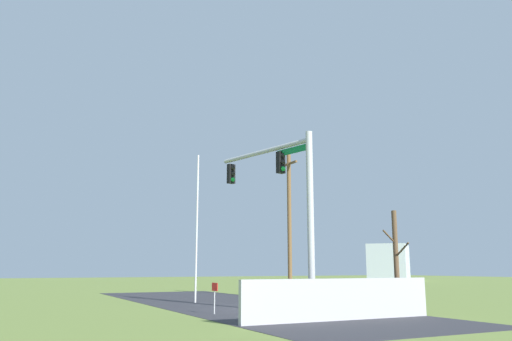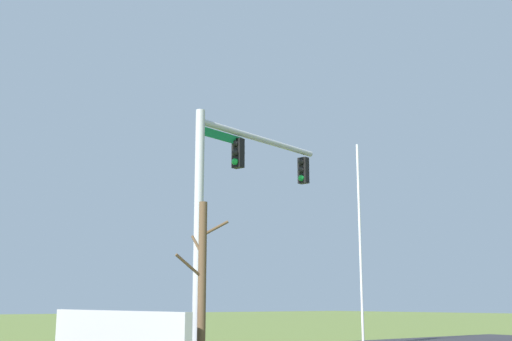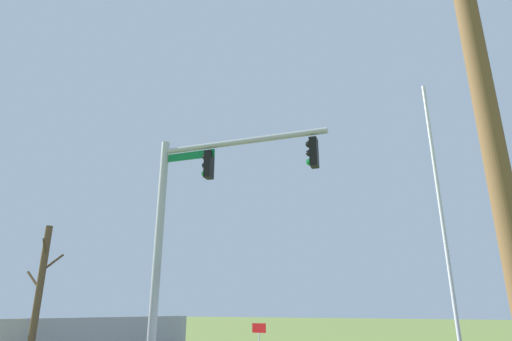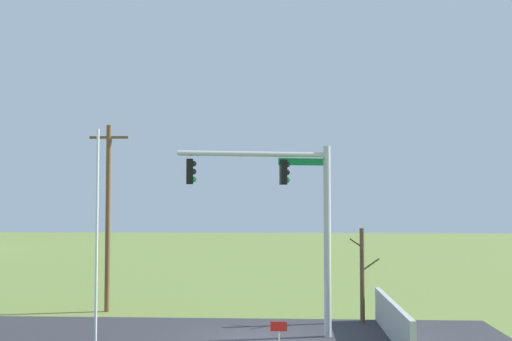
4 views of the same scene
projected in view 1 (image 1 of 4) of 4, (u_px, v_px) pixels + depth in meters
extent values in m
plane|color=olive|center=(267.00, 310.00, 22.54)|extent=(160.00, 160.00, 0.00)
cube|color=#2D2D33|center=(230.00, 304.00, 26.06)|extent=(28.00, 8.00, 0.01)
cube|color=#B7B5AD|center=(327.00, 317.00, 19.25)|extent=(6.00, 6.00, 0.01)
cube|color=#A8A8AD|center=(340.00, 299.00, 17.96)|extent=(0.20, 7.80, 1.44)
cylinder|color=#B2B5BA|center=(311.00, 220.00, 20.82)|extent=(0.28, 0.28, 7.43)
cylinder|color=#B2B5BA|center=(263.00, 152.00, 23.66)|extent=(5.75, 1.53, 0.20)
cube|color=#0F7238|center=(292.00, 151.00, 22.19)|extent=(1.76, 0.44, 0.28)
cube|color=black|center=(281.00, 163.00, 22.64)|extent=(0.32, 0.41, 0.96)
sphere|color=black|center=(283.00, 155.00, 22.59)|extent=(0.22, 0.22, 0.22)
sphere|color=black|center=(283.00, 162.00, 22.53)|extent=(0.22, 0.22, 0.22)
sphere|color=green|center=(283.00, 169.00, 22.48)|extent=(0.22, 0.22, 0.22)
cube|color=black|center=(231.00, 174.00, 25.39)|extent=(0.32, 0.41, 0.96)
sphere|color=black|center=(233.00, 168.00, 25.33)|extent=(0.22, 0.22, 0.22)
sphere|color=black|center=(233.00, 174.00, 25.27)|extent=(0.22, 0.22, 0.22)
sphere|color=green|center=(233.00, 179.00, 25.22)|extent=(0.22, 0.22, 0.22)
cylinder|color=silver|center=(197.00, 227.00, 27.68)|extent=(0.10, 0.10, 7.96)
cylinder|color=brown|center=(289.00, 224.00, 32.10)|extent=(0.26, 0.26, 8.96)
cube|color=brown|center=(289.00, 164.00, 32.83)|extent=(1.90, 0.12, 0.12)
cylinder|color=brown|center=(396.00, 262.00, 20.30)|extent=(0.20, 0.20, 4.08)
cylinder|color=brown|center=(402.00, 250.00, 20.06)|extent=(0.78, 0.07, 0.57)
cylinder|color=brown|center=(394.00, 227.00, 20.85)|extent=(0.54, 0.47, 0.39)
cylinder|color=brown|center=(389.00, 237.00, 20.38)|extent=(0.12, 0.61, 0.55)
cylinder|color=silver|center=(214.00, 303.00, 20.34)|extent=(0.04, 0.04, 0.90)
cube|color=red|center=(215.00, 287.00, 20.46)|extent=(0.56, 0.02, 0.32)
cube|color=silver|center=(389.00, 263.00, 72.73)|extent=(9.63, 9.77, 5.04)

